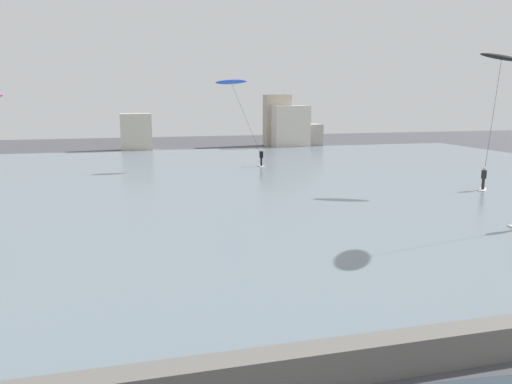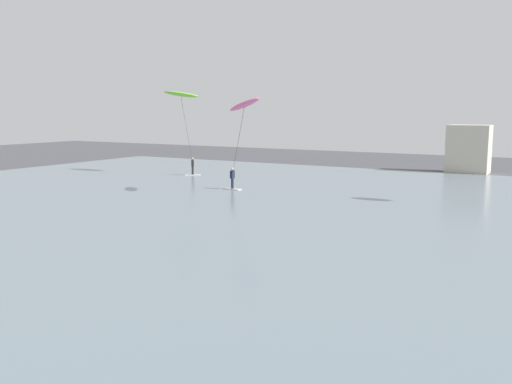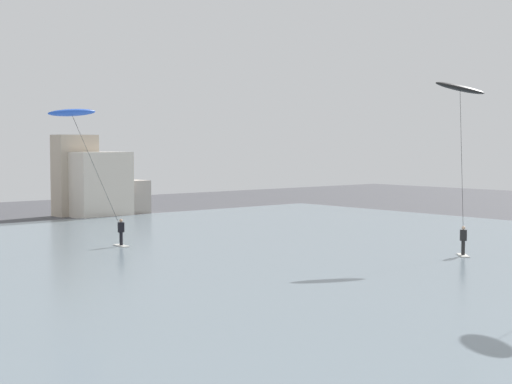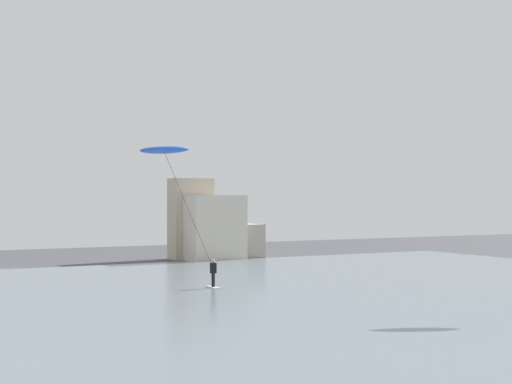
% 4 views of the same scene
% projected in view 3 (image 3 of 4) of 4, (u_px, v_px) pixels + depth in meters
% --- Properties ---
extents(water_bay, '(84.00, 52.00, 0.10)m').
position_uv_depth(water_bay, '(22.00, 286.00, 33.91)').
color(water_bay, slate).
rests_on(water_bay, ground).
extents(far_shore_buildings, '(27.00, 4.74, 7.06)m').
position_uv_depth(far_shore_buildings, '(51.00, 188.00, 64.65)').
color(far_shore_buildings, beige).
rests_on(far_shore_buildings, ground).
extents(kitesurfer_blue, '(4.50, 2.06, 8.32)m').
position_uv_depth(kitesurfer_blue, '(77.00, 126.00, 45.19)').
color(kitesurfer_blue, silver).
rests_on(kitesurfer_blue, water_bay).
extents(kitesurfer_black, '(4.35, 3.79, 9.91)m').
position_uv_depth(kitesurfer_black, '(460.00, 104.00, 44.62)').
color(kitesurfer_black, silver).
rests_on(kitesurfer_black, water_bay).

